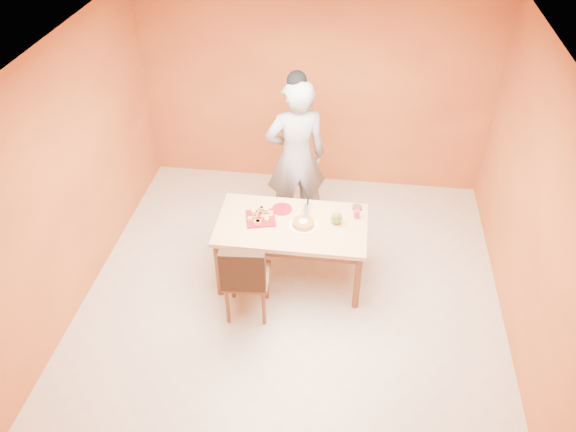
# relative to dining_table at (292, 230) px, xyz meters

# --- Properties ---
(floor) EXTENTS (5.00, 5.00, 0.00)m
(floor) POSITION_rel_dining_table_xyz_m (0.05, -0.48, -0.67)
(floor) COLOR beige
(floor) RESTS_ON ground
(ceiling) EXTENTS (5.00, 5.00, 0.00)m
(ceiling) POSITION_rel_dining_table_xyz_m (0.05, -0.48, 2.03)
(ceiling) COLOR white
(ceiling) RESTS_ON wall_back
(wall_back) EXTENTS (4.50, 0.00, 4.50)m
(wall_back) POSITION_rel_dining_table_xyz_m (0.05, 2.02, 0.68)
(wall_back) COLOR orange
(wall_back) RESTS_ON floor
(wall_left) EXTENTS (0.00, 5.00, 5.00)m
(wall_left) POSITION_rel_dining_table_xyz_m (-2.20, -0.48, 0.68)
(wall_left) COLOR orange
(wall_left) RESTS_ON floor
(wall_right) EXTENTS (0.00, 5.00, 5.00)m
(wall_right) POSITION_rel_dining_table_xyz_m (2.30, -0.48, 0.68)
(wall_right) COLOR orange
(wall_right) RESTS_ON floor
(dining_table) EXTENTS (1.60, 0.90, 0.76)m
(dining_table) POSITION_rel_dining_table_xyz_m (0.00, 0.00, 0.00)
(dining_table) COLOR #DCAF73
(dining_table) RESTS_ON floor
(dining_chair) EXTENTS (0.50, 0.57, 1.01)m
(dining_chair) POSITION_rel_dining_table_xyz_m (-0.39, -0.61, -0.14)
(dining_chair) COLOR brown
(dining_chair) RESTS_ON floor
(pastry_pile) EXTENTS (0.28, 0.28, 0.09)m
(pastry_pile) POSITION_rel_dining_table_xyz_m (-0.34, 0.03, 0.16)
(pastry_pile) COLOR #E19F60
(pastry_pile) RESTS_ON pastry_platter
(person) EXTENTS (0.84, 0.68, 1.99)m
(person) POSITION_rel_dining_table_xyz_m (-0.07, 0.94, 0.33)
(person) COLOR gray
(person) RESTS_ON floor
(pastry_platter) EXTENTS (0.37, 0.37, 0.02)m
(pastry_platter) POSITION_rel_dining_table_xyz_m (-0.34, 0.03, 0.10)
(pastry_platter) COLOR maroon
(pastry_platter) RESTS_ON dining_table
(red_dinner_plate) EXTENTS (0.29, 0.29, 0.01)m
(red_dinner_plate) POSITION_rel_dining_table_xyz_m (-0.14, 0.23, 0.10)
(red_dinner_plate) COLOR maroon
(red_dinner_plate) RESTS_ON dining_table
(white_cake_plate) EXTENTS (0.37, 0.37, 0.01)m
(white_cake_plate) POSITION_rel_dining_table_xyz_m (0.13, -0.03, 0.10)
(white_cake_plate) COLOR white
(white_cake_plate) RESTS_ON dining_table
(sponge_cake) EXTENTS (0.24, 0.24, 0.05)m
(sponge_cake) POSITION_rel_dining_table_xyz_m (0.13, -0.03, 0.13)
(sponge_cake) COLOR gold
(sponge_cake) RESTS_ON white_cake_plate
(cake_server) EXTENTS (0.07, 0.24, 0.01)m
(cake_server) POSITION_rel_dining_table_xyz_m (0.14, 0.15, 0.17)
(cake_server) COLOR white
(cake_server) RESTS_ON sponge_cake
(egg_ornament) EXTENTS (0.14, 0.12, 0.15)m
(egg_ornament) POSITION_rel_dining_table_xyz_m (0.47, 0.06, 0.17)
(egg_ornament) COLOR olive
(egg_ornament) RESTS_ON dining_table
(magenta_glass) EXTENTS (0.07, 0.07, 0.09)m
(magenta_glass) POSITION_rel_dining_table_xyz_m (0.68, 0.19, 0.14)
(magenta_glass) COLOR #C71D66
(magenta_glass) RESTS_ON dining_table
(checker_tin) EXTENTS (0.12, 0.12, 0.03)m
(checker_tin) POSITION_rel_dining_table_xyz_m (0.68, 0.35, 0.11)
(checker_tin) COLOR #3B2210
(checker_tin) RESTS_ON dining_table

